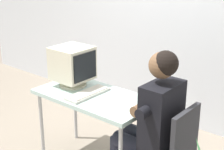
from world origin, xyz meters
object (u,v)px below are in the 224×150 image
person_seated (152,118)px  desk (94,101)px  keyboard (88,93)px  crt_monitor (72,64)px  office_chair (169,150)px

person_seated → desk: bearing=179.3°
keyboard → person_seated: (0.70, 0.03, -0.05)m
crt_monitor → keyboard: crt_monitor is taller
desk → crt_monitor: bearing=172.2°
crt_monitor → office_chair: 1.28m
keyboard → person_seated: 0.71m
keyboard → office_chair: office_chair is taller
desk → crt_monitor: size_ratio=2.87×
person_seated → office_chair: bearing=-0.0°
keyboard → desk: bearing=45.7°
crt_monitor → keyboard: size_ratio=0.85×
office_chair → crt_monitor: bearing=177.4°
desk → keyboard: 0.10m
keyboard → person_seated: size_ratio=0.36×
crt_monitor → keyboard: bearing=-16.4°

